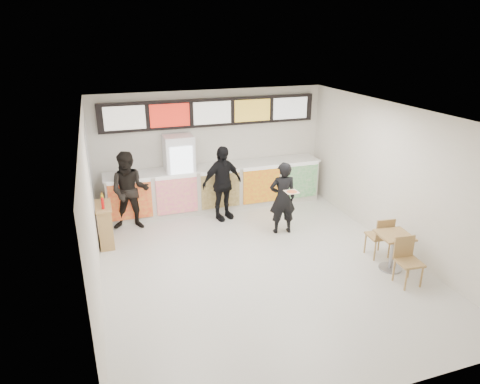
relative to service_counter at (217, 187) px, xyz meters
name	(u,v)px	position (x,y,z in m)	size (l,w,h in m)	color
floor	(259,265)	(0.00, -3.09, -0.57)	(7.00, 7.00, 0.00)	beige
ceiling	(262,114)	(0.00, -3.09, 2.43)	(7.00, 7.00, 0.00)	white
wall_back	(212,149)	(0.00, 0.41, 0.93)	(6.00, 6.00, 0.00)	silver
wall_left	(92,215)	(-3.00, -3.09, 0.93)	(7.00, 7.00, 0.00)	silver
wall_right	(395,178)	(3.00, -3.09, 0.93)	(7.00, 7.00, 0.00)	silver
service_counter	(217,187)	(0.00, 0.00, 0.00)	(5.56, 0.77, 1.14)	silver
menu_board	(212,112)	(0.00, 0.32, 1.88)	(5.50, 0.14, 0.70)	black
drinks_fridge	(180,175)	(-0.93, 0.02, 0.43)	(0.70, 0.67, 2.00)	white
mirror_panel	(89,161)	(-2.99, -0.64, 1.18)	(0.01, 2.00, 1.50)	#B2B7BF
customer_main	(283,198)	(1.02, -1.86, 0.27)	(0.61, 0.40, 1.68)	black
customer_left	(130,191)	(-2.21, -0.54, 0.35)	(0.90, 0.70, 1.85)	black
customer_mid	(222,183)	(-0.05, -0.68, 0.34)	(1.07, 0.45, 1.83)	black
pizza_slice	(292,191)	(1.02, -2.31, 0.58)	(0.36, 0.36, 0.02)	beige
cafe_table	(393,245)	(2.37, -4.05, -0.06)	(0.66, 1.55, 0.88)	tan
condiment_ledge	(105,224)	(-2.82, -1.18, -0.11)	(0.33, 0.81, 1.08)	tan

